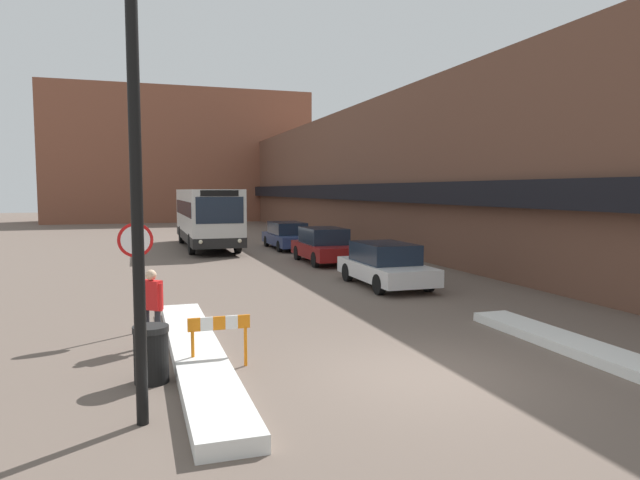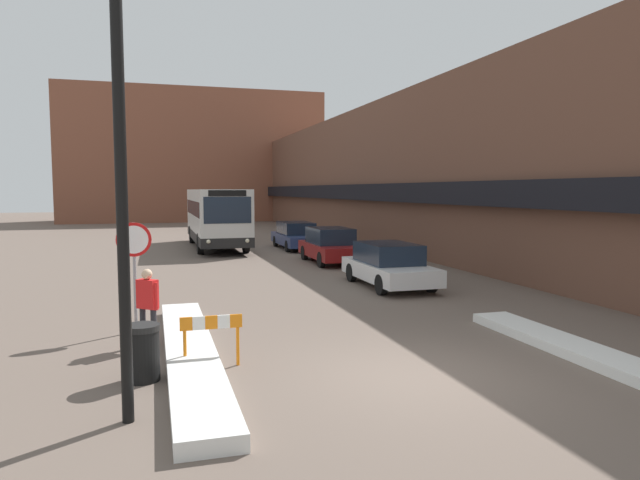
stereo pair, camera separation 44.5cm
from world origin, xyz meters
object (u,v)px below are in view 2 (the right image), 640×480
object	(u,v)px
parked_car_front	(389,265)
street_lamp	(142,126)
trash_bin	(142,352)
stop_sign	(134,253)
parked_car_middle	(331,245)
city_bus	(216,216)
construction_barricade	(211,331)
parked_car_back	(296,235)
pedestrian	(148,300)

from	to	relation	value
parked_car_front	street_lamp	size ratio (longest dim) A/B	0.67
parked_car_front	trash_bin	bearing A→B (deg)	-135.54
parked_car_front	street_lamp	world-z (taller)	street_lamp
parked_car_front	stop_sign	world-z (taller)	stop_sign
trash_bin	parked_car_middle	bearing A→B (deg)	61.25
city_bus	parked_car_middle	size ratio (longest dim) A/B	2.34
trash_bin	construction_barricade	distance (m)	1.26
parked_car_middle	stop_sign	distance (m)	13.09
city_bus	trash_bin	size ratio (longest dim) A/B	10.78
construction_barricade	parked_car_middle	bearing A→B (deg)	64.45
parked_car_back	construction_barricade	size ratio (longest dim) A/B	4.42
city_bus	parked_car_middle	bearing A→B (deg)	-63.22
parked_car_back	city_bus	bearing A→B (deg)	155.90
parked_car_middle	construction_barricade	world-z (taller)	parked_car_middle
city_bus	street_lamp	world-z (taller)	street_lamp
parked_car_front	parked_car_middle	distance (m)	6.42
stop_sign	construction_barricade	xyz separation A→B (m)	(1.38, -3.08, -1.12)
city_bus	stop_sign	world-z (taller)	city_bus
city_bus	parked_car_back	size ratio (longest dim) A/B	2.11
street_lamp	construction_barricade	world-z (taller)	street_lamp
parked_car_front	parked_car_middle	size ratio (longest dim) A/B	1.00
pedestrian	construction_barricade	bearing A→B (deg)	-17.12
parked_car_front	stop_sign	size ratio (longest dim) A/B	1.77
parked_car_front	parked_car_middle	world-z (taller)	parked_car_middle
city_bus	parked_car_front	distance (m)	15.11
parked_car_back	pedestrian	xyz separation A→B (m)	(-7.56, -18.03, 0.24)
pedestrian	construction_barricade	world-z (taller)	pedestrian
construction_barricade	parked_car_back	bearing A→B (deg)	71.91
parked_car_back	street_lamp	world-z (taller)	street_lamp
parked_car_middle	pedestrian	world-z (taller)	pedestrian
city_bus	parked_car_middle	xyz separation A→B (m)	(4.08, -8.09, -0.98)
parked_car_back	stop_sign	bearing A→B (deg)	-115.14
stop_sign	street_lamp	bearing A→B (deg)	-86.56
city_bus	parked_car_front	size ratio (longest dim) A/B	2.35
stop_sign	trash_bin	xyz separation A→B (m)	(0.20, -3.48, -1.31)
parked_car_front	parked_car_middle	xyz separation A→B (m)	(0.00, 6.42, 0.04)
city_bus	parked_car_back	distance (m)	4.59
parked_car_front	parked_car_back	bearing A→B (deg)	90.00
parked_car_middle	parked_car_front	bearing A→B (deg)	-90.00
pedestrian	city_bus	bearing A→B (deg)	120.73
parked_car_middle	street_lamp	xyz separation A→B (m)	(-7.52, -15.63, 3.25)
parked_car_middle	parked_car_back	distance (m)	6.26
parked_car_front	pedestrian	xyz separation A→B (m)	(-7.56, -5.35, 0.24)
parked_car_middle	street_lamp	world-z (taller)	street_lamp
city_bus	trash_bin	world-z (taller)	city_bus
city_bus	street_lamp	bearing A→B (deg)	-98.26
street_lamp	construction_barricade	size ratio (longest dim) A/B	5.91
parked_car_back	trash_bin	bearing A→B (deg)	-110.73
stop_sign	construction_barricade	size ratio (longest dim) A/B	2.24
parked_car_front	street_lamp	distance (m)	12.34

